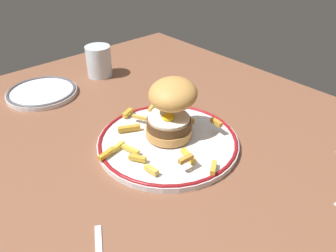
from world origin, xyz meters
TOP-DOWN VIEW (x-y plane):
  - ground_plane at (0.00, 0.00)cm, footprint 110.98×84.50cm
  - dinner_plate at (2.94, -4.65)cm, footprint 29.32×29.32cm
  - burger at (1.73, -2.72)cm, footprint 13.72×14.05cm
  - fries_pile at (2.42, -7.78)cm, footprint 28.43×24.52cm
  - water_glass at (-36.17, 3.37)cm, footprint 7.19×7.19cm
  - side_plate at (-35.58, -14.83)cm, footprint 18.03×18.03cm

SIDE VIEW (x-z plane):
  - ground_plane at x=0.00cm, z-range -4.00..0.00cm
  - side_plate at x=-35.58cm, z-range 0.03..1.63cm
  - dinner_plate at x=2.94cm, z-range 0.04..1.64cm
  - fries_pile at x=2.42cm, z-range 0.96..3.74cm
  - water_glass at x=-36.17cm, z-range -0.55..8.26cm
  - burger at x=1.73cm, z-range 1.45..13.79cm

